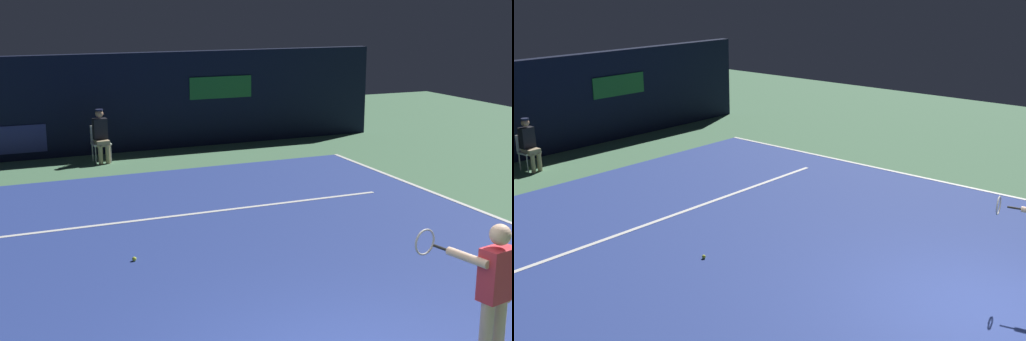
# 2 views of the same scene
# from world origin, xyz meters

# --- Properties ---
(ground_plane) EXTENTS (31.56, 31.56, 0.00)m
(ground_plane) POSITION_xyz_m (0.00, 4.55, 0.00)
(ground_plane) COLOR #4C7A56
(court_surface) EXTENTS (10.79, 11.09, 0.01)m
(court_surface) POSITION_xyz_m (0.00, 4.55, 0.01)
(court_surface) COLOR navy
(court_surface) RESTS_ON ground
(line_sideline_left) EXTENTS (0.10, 11.09, 0.01)m
(line_sideline_left) POSITION_xyz_m (5.34, 4.55, 0.01)
(line_sideline_left) COLOR white
(line_sideline_left) RESTS_ON court_surface
(line_service) EXTENTS (8.41, 0.10, 0.01)m
(line_service) POSITION_xyz_m (0.00, 6.49, 0.01)
(line_service) COLOR white
(line_service) RESTS_ON court_surface
(back_wall) EXTENTS (15.51, 0.33, 2.60)m
(back_wall) POSITION_xyz_m (-0.00, 12.75, 1.30)
(back_wall) COLOR black
(back_wall) RESTS_ON ground
(line_judge_on_chair) EXTENTS (0.46, 0.54, 1.32)m
(line_judge_on_chair) POSITION_xyz_m (-0.42, 11.66, 0.69)
(line_judge_on_chair) COLOR white
(line_judge_on_chair) RESTS_ON ground
(tennis_ball) EXTENTS (0.07, 0.07, 0.07)m
(tennis_ball) POSITION_xyz_m (-1.36, 4.49, 0.05)
(tennis_ball) COLOR #CCE033
(tennis_ball) RESTS_ON court_surface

